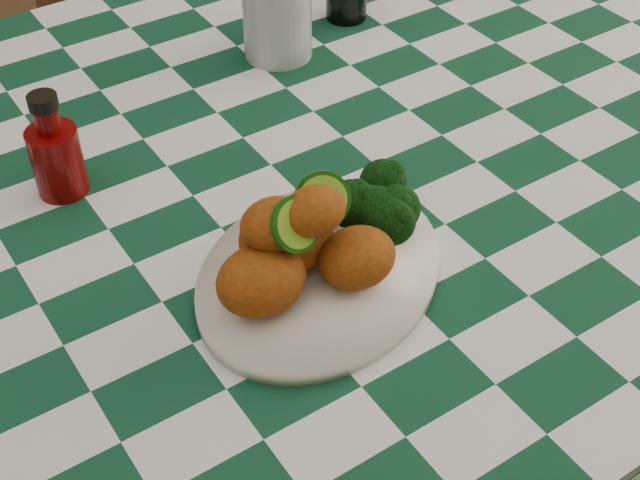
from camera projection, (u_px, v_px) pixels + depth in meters
dining_table at (220, 409)px, 1.26m from camera, size 1.66×1.06×0.79m
plate at (320, 274)px, 0.89m from camera, size 0.36×0.32×0.02m
fried_chicken_pile at (309, 232)px, 0.85m from camera, size 0.17×0.12×0.11m
broccoli_side at (379, 210)px, 0.91m from camera, size 0.08×0.08×0.06m
ketchup_bottle at (53, 145)px, 0.97m from camera, size 0.07×0.07×0.13m
mason_jar at (277, 10)px, 1.18m from camera, size 0.10×0.10×0.13m
wooden_chair_right at (172, 55)px, 1.75m from camera, size 0.58×0.60×1.03m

